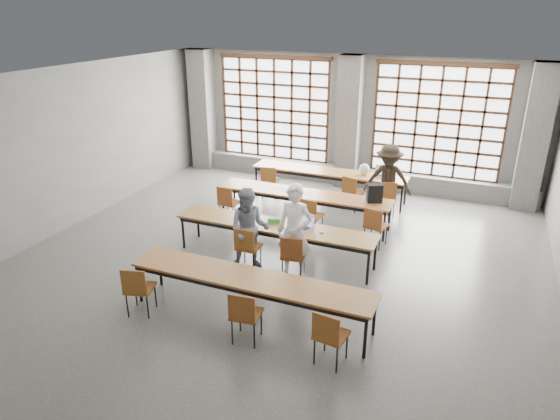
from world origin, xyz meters
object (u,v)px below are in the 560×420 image
object	(u,v)px
chair_mid_left	(228,200)
student_back	(388,180)
desk_row_a	(329,173)
plastic_bag	(364,169)
desk_row_d	(250,281)
mouse	(321,232)
chair_back_right	(387,195)
chair_front_right	(293,253)
laptop_back	(382,174)
phone	(281,228)
chair_mid_right	(375,223)
student_female	(250,229)
green_box	(274,221)
chair_back_mid	(352,190)
red_pouch	(140,285)
chair_near_mid	(245,312)
student_male	(295,232)
chair_mid_centre	(310,213)
desk_row_c	(275,228)
desk_row_b	(303,195)
backpack	(375,193)
chair_near_left	(138,286)
laptop_front	(305,224)
chair_near_right	(329,333)
chair_front_left	(247,244)
chair_back_left	(269,179)

from	to	relation	value
chair_mid_left	student_back	xyz separation A→B (m)	(3.26, 1.88, 0.32)
desk_row_a	plastic_bag	bearing A→B (deg)	3.18
desk_row_d	mouse	world-z (taller)	mouse
chair_back_right	chair_front_right	xyz separation A→B (m)	(-0.97, -3.63, 0.00)
desk_row_a	laptop_back	xyz separation A→B (m)	(1.34, 0.11, 0.13)
phone	chair_mid_right	bearing A→B (deg)	41.83
desk_row_a	student_female	size ratio (longest dim) A/B	2.51
desk_row_d	green_box	xyz separation A→B (m)	(-0.48, 2.09, 0.11)
chair_mid_left	laptop_back	size ratio (longest dim) A/B	2.18
laptop_back	green_box	xyz separation A→B (m)	(-1.35, -3.65, -0.02)
desk_row_a	student_female	world-z (taller)	student_female
chair_back_mid	red_pouch	world-z (taller)	chair_back_mid
chair_near_mid	student_male	distance (m)	2.16
chair_mid_centre	student_male	world-z (taller)	student_male
desk_row_c	chair_back_right	world-z (taller)	chair_back_right
desk_row_b	chair_mid_left	world-z (taller)	chair_mid_left
chair_back_mid	student_back	xyz separation A→B (m)	(0.82, 0.13, 0.32)
chair_back_mid	plastic_bag	distance (m)	0.76
backpack	plastic_bag	xyz separation A→B (m)	(-0.64, 1.75, -0.06)
chair_mid_left	chair_near_left	world-z (taller)	same
laptop_front	phone	distance (m)	0.45
phone	green_box	bearing A→B (deg)	141.95
desk_row_c	student_male	bearing A→B (deg)	-39.81
chair_near_right	chair_near_left	bearing A→B (deg)	179.97
chair_near_left	chair_near_right	world-z (taller)	same
chair_back_right	student_female	distance (m)	3.98
desk_row_c	chair_near_left	size ratio (longest dim) A/B	4.55
plastic_bag	chair_mid_centre	bearing A→B (deg)	-103.14
laptop_back	student_female	bearing A→B (deg)	-110.71
chair_near_right	chair_mid_centre	bearing A→B (deg)	112.76
student_male	chair_front_left	bearing A→B (deg)	-171.33
student_back	chair_back_left	bearing A→B (deg)	177.73
laptop_back	backpack	distance (m)	1.82
chair_mid_left	laptop_back	distance (m)	3.91
chair_near_left	phone	world-z (taller)	chair_near_left
student_female	chair_near_mid	bearing A→B (deg)	-83.56
student_female	laptop_back	xyz separation A→B (m)	(1.60, 4.23, -0.00)
chair_front_right	chair_near_left	distance (m)	2.73
desk_row_c	student_back	world-z (taller)	student_back
chair_mid_centre	chair_near_right	world-z (taller)	same
plastic_bag	mouse	bearing A→B (deg)	-88.61
chair_mid_centre	chair_near_right	xyz separation A→B (m)	(1.63, -3.88, 0.00)
desk_row_c	chair_back_left	bearing A→B (deg)	115.44
chair_back_mid	chair_back_right	distance (m)	0.85
chair_front_left	plastic_bag	size ratio (longest dim) A/B	3.08
chair_back_right	student_male	size ratio (longest dim) A/B	0.49
student_male	laptop_front	size ratio (longest dim) A/B	4.03
laptop_back	plastic_bag	bearing A→B (deg)	-172.36
desk_row_d	chair_back_mid	bearing A→B (deg)	86.54
chair_front_right	plastic_bag	bearing A→B (deg)	86.72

